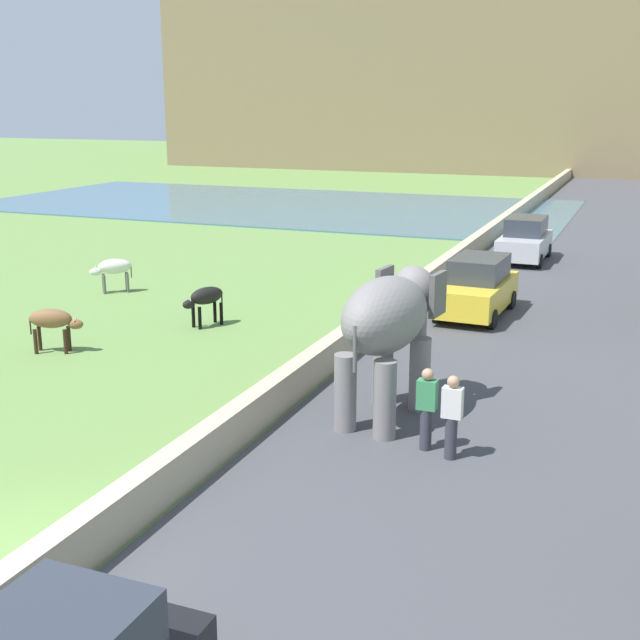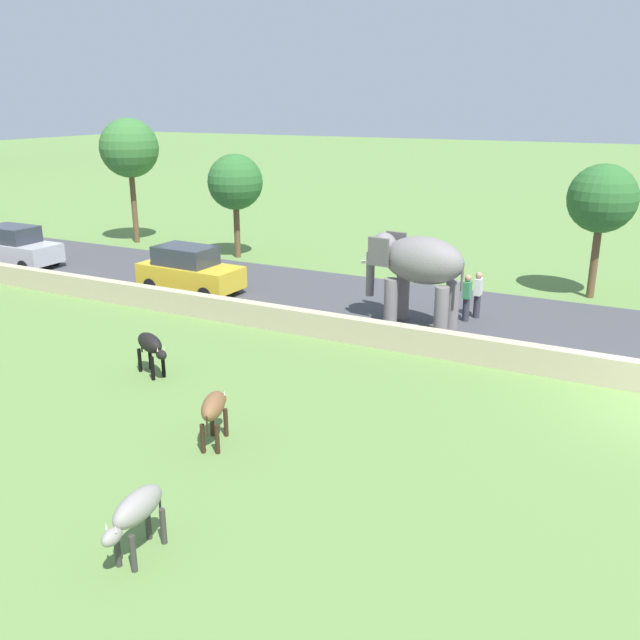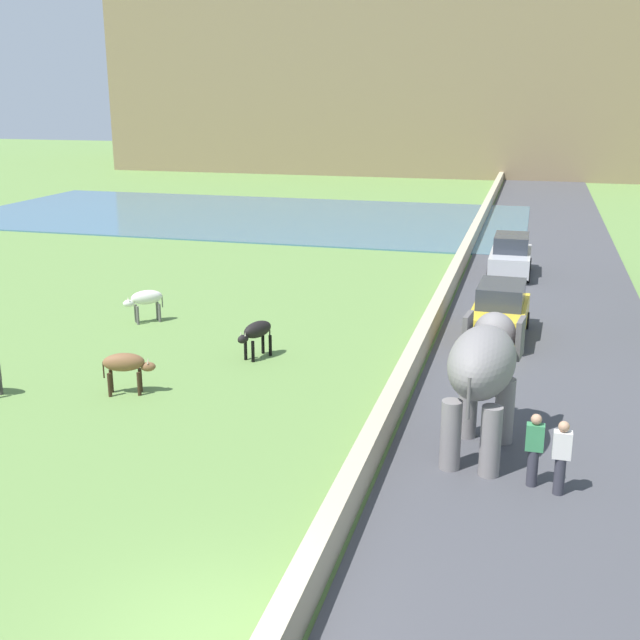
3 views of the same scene
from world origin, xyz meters
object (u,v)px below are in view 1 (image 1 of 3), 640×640
car_silver (525,240)px  cow_brown (53,321)px  car_yellow (477,287)px  cow_white (113,268)px  person_trailing (452,416)px  elephant (390,322)px  cow_black (205,298)px  person_beside_elephant (427,408)px

car_silver → cow_brown: (-9.36, -17.20, -0.06)m
car_yellow → cow_white: bearing=-173.4°
person_trailing → car_silver: size_ratio=0.41×
elephant → cow_black: bearing=145.1°
person_trailing → cow_brown: (-11.08, 2.81, -0.04)m
person_beside_elephant → cow_black: (-8.19, 6.29, -0.04)m
cow_black → person_trailing: bearing=-36.8°
elephant → car_yellow: 9.04m
cow_white → cow_brown: same height
cow_black → person_beside_elephant: bearing=-37.5°
car_yellow → cow_black: car_yellow is taller
car_silver → cow_black: size_ratio=2.86×
car_yellow → cow_black: bearing=-149.9°
person_beside_elephant → cow_brown: person_beside_elephant is taller
elephant → car_yellow: elephant is taller
cow_white → car_silver: bearing=41.9°
car_yellow → elephant: bearing=-89.8°
car_yellow → cow_brown: size_ratio=2.88×
car_silver → cow_black: (-7.00, -13.49, -0.06)m
person_beside_elephant → car_yellow: (-1.19, 10.35, 0.03)m
person_trailing → car_silver: (-1.71, 20.01, 0.03)m
elephant → cow_brown: size_ratio=2.51×
person_trailing → cow_black: size_ratio=1.16×
car_silver → car_yellow: bearing=-90.0°
person_trailing → cow_brown: bearing=165.8°
elephant → cow_white: (-12.09, 7.57, -1.20)m
person_beside_elephant → car_yellow: car_yellow is taller
cow_brown → cow_white: bearing=113.0°
car_yellow → cow_white: size_ratio=3.19×
elephant → person_beside_elephant: 2.15m
person_beside_elephant → car_yellow: size_ratio=0.40×
car_silver → cow_white: size_ratio=3.14×
person_trailing → cow_black: (-8.71, 6.52, -0.04)m
elephant → person_trailing: elephant is taller
person_trailing → car_yellow: (-1.71, 10.58, 0.03)m
car_silver → cow_white: 16.21m
cow_brown → elephant: bearing=-7.3°
elephant → cow_white: elephant is taller
cow_brown → person_beside_elephant: bearing=-13.7°
car_silver → cow_brown: car_silver is taller
car_silver → cow_white: car_silver is taller
person_beside_elephant → cow_white: 15.99m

